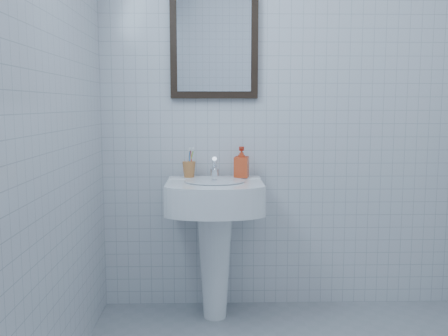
{
  "coord_description": "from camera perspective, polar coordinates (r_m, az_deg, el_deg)",
  "views": [
    {
      "loc": [
        -0.46,
        -1.72,
        1.2
      ],
      "look_at": [
        -0.39,
        0.86,
        0.88
      ],
      "focal_mm": 40.0,
      "sensor_mm": 36.0,
      "label": 1
    }
  ],
  "objects": [
    {
      "name": "washbasin",
      "position": [
        2.78,
        -1.07,
        -6.62
      ],
      "size": [
        0.52,
        0.38,
        0.8
      ],
      "color": "white",
      "rests_on": "ground"
    },
    {
      "name": "faucet",
      "position": [
        2.82,
        -1.1,
        -0.13
      ],
      "size": [
        0.05,
        0.11,
        0.12
      ],
      "color": "silver",
      "rests_on": "washbasin"
    },
    {
      "name": "toothbrush_cup",
      "position": [
        2.84,
        -4.02,
        -0.16
      ],
      "size": [
        0.09,
        0.09,
        0.09
      ],
      "primitive_type": null,
      "rotation": [
        0.0,
        0.0,
        -0.25
      ],
      "color": "#BD7038",
      "rests_on": "washbasin"
    },
    {
      "name": "soap_dispenser",
      "position": [
        2.83,
        2.01,
        0.68
      ],
      "size": [
        0.09,
        0.09,
        0.17
      ],
      "primitive_type": "imported",
      "rotation": [
        0.0,
        0.0,
        -0.2
      ],
      "color": "red",
      "rests_on": "washbasin"
    },
    {
      "name": "wall_left",
      "position": [
        1.84,
        -22.15,
        8.17
      ],
      "size": [
        0.02,
        2.4,
        2.5
      ],
      "primitive_type": "cube",
      "color": "silver",
      "rests_on": "ground"
    },
    {
      "name": "wall_mirror",
      "position": [
        2.92,
        -1.14,
        14.04
      ],
      "size": [
        0.5,
        0.04,
        0.62
      ],
      "color": "black",
      "rests_on": "wall_back"
    },
    {
      "name": "wall_back",
      "position": [
        2.95,
        7.57,
        8.07
      ],
      "size": [
        2.2,
        0.02,
        2.5
      ],
      "primitive_type": "cube",
      "color": "silver",
      "rests_on": "ground"
    }
  ]
}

